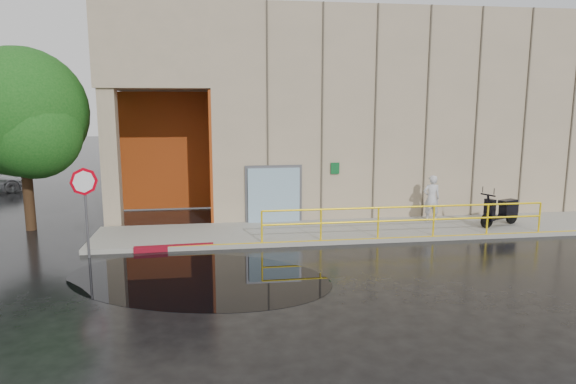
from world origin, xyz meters
name	(u,v)px	position (x,y,z in m)	size (l,w,h in m)	color
ground	(292,279)	(0.00, 0.00, 0.00)	(120.00, 120.00, 0.00)	black
sidewalk	(385,229)	(4.00, 4.50, 0.07)	(20.00, 3.00, 0.15)	gray
building	(365,109)	(5.10, 10.98, 4.21)	(20.00, 10.17, 8.00)	gray
guardrail	(406,221)	(4.25, 3.15, 0.68)	(9.56, 0.06, 1.03)	yellow
person	(432,198)	(5.98, 5.16, 1.01)	(0.63, 0.41, 1.73)	#BBBBC0
scooter	(501,203)	(8.15, 4.14, 0.98)	(1.92, 1.25, 1.45)	black
stop_sign	(85,193)	(-5.64, 2.68, 1.94)	(0.69, 0.49, 2.67)	#5A5A5E
red_curb	(174,248)	(-3.22, 3.10, 0.09)	(2.40, 0.18, 0.18)	maroon
puddle	(197,279)	(-2.44, 0.39, 0.00)	(7.02, 4.32, 0.01)	black
tree_near	(25,118)	(-8.35, 6.36, 3.99)	(4.47, 4.47, 6.41)	black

